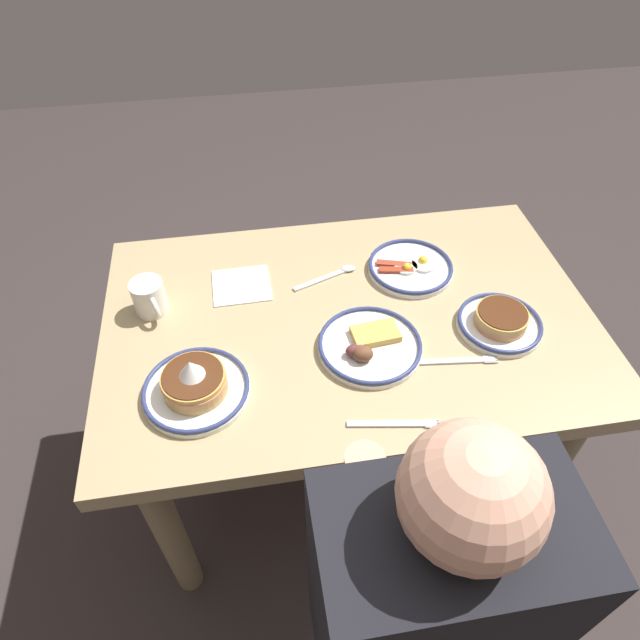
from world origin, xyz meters
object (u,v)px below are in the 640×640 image
plate_center_pancakes (500,322)px  seated_diner (414,628)px  tea_spoon (333,274)px  fork_far (394,424)px  coffee_mug (149,297)px  plate_far_companion (369,345)px  plate_far_side (195,386)px  plate_near_main (410,267)px  paper_napkin (241,285)px  fork_near (454,361)px

plate_center_pancakes → seated_diner: (0.35, 0.57, -0.19)m
plate_center_pancakes → tea_spoon: bearing=-34.7°
fork_far → coffee_mug: bearing=-39.7°
plate_center_pancakes → plate_far_companion: 0.33m
seated_diner → plate_far_side: bearing=-52.3°
plate_near_main → fork_far: 0.50m
plate_far_side → fork_far: 0.43m
plate_center_pancakes → coffee_mug: (0.84, -0.19, 0.03)m
coffee_mug → plate_far_companion: bearing=157.2°
paper_napkin → seated_diner: 0.88m
coffee_mug → plate_far_side: bearing=111.1°
plate_far_side → paper_napkin: 0.36m
plate_near_main → plate_center_pancakes: size_ratio=1.11×
plate_far_side → paper_napkin: (-0.12, -0.33, -0.02)m
plate_center_pancakes → plate_far_side: plate_far_side is taller
plate_far_side → paper_napkin: bearing=-109.4°
fork_near → tea_spoon: tea_spoon is taller
plate_far_companion → coffee_mug: size_ratio=2.24×
fork_far → plate_far_companion: bearing=-88.5°
seated_diner → plate_near_main: bearing=-103.7°
plate_far_side → fork_far: size_ratio=1.21×
plate_far_side → fork_far: plate_far_side is taller
plate_far_side → tea_spoon: (-0.36, -0.34, -0.02)m
plate_far_side → fork_near: bearing=179.6°
fork_near → fork_far: size_ratio=1.06×
plate_center_pancakes → seated_diner: 0.70m
fork_far → seated_diner: size_ratio=0.16×
plate_near_main → plate_far_companion: 0.31m
plate_center_pancakes → paper_napkin: (0.61, -0.25, -0.02)m
plate_far_companion → plate_far_side: size_ratio=1.04×
coffee_mug → paper_napkin: bearing=-166.0°
coffee_mug → paper_napkin: coffee_mug is taller
plate_near_main → plate_center_pancakes: plate_center_pancakes is taller
plate_far_companion → paper_napkin: bearing=-43.6°
fork_near → fork_far: 0.23m
plate_far_side → tea_spoon: size_ratio=1.32×
fork_far → seated_diner: 0.38m
paper_napkin → plate_far_companion: bearing=136.4°
plate_near_main → plate_far_companion: plate_far_companion is taller
plate_far_side → tea_spoon: bearing=-137.3°
coffee_mug → seated_diner: 0.93m
plate_center_pancakes → fork_near: 0.17m
plate_far_companion → plate_center_pancakes: bearing=-176.6°
plate_far_side → seated_diner: bearing=127.7°
fork_near → tea_spoon: size_ratio=1.16×
tea_spoon → coffee_mug: bearing=7.0°
plate_far_side → paper_napkin: size_ratio=1.57×
plate_near_main → fork_far: size_ratio=1.17×
plate_center_pancakes → plate_far_side: (0.73, 0.08, 0.01)m
fork_near → seated_diner: bearing=66.4°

